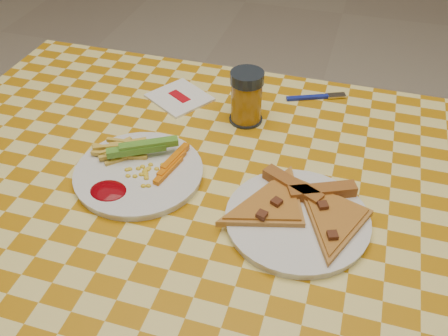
{
  "coord_description": "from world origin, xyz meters",
  "views": [
    {
      "loc": [
        0.16,
        -0.6,
        1.35
      ],
      "look_at": [
        -0.03,
        0.05,
        0.78
      ],
      "focal_mm": 40.0,
      "sensor_mm": 36.0,
      "label": 1
    }
  ],
  "objects_px": {
    "plate_left": "(139,174)",
    "plate_right": "(297,220)",
    "drink_glass": "(247,98)",
    "table": "(234,228)"
  },
  "relations": [
    {
      "from": "table",
      "to": "plate_left",
      "type": "bearing_deg",
      "value": 178.32
    },
    {
      "from": "table",
      "to": "drink_glass",
      "type": "distance_m",
      "value": 0.27
    },
    {
      "from": "plate_left",
      "to": "drink_glass",
      "type": "bearing_deg",
      "value": 58.61
    },
    {
      "from": "drink_glass",
      "to": "plate_right",
      "type": "bearing_deg",
      "value": -59.22
    },
    {
      "from": "plate_right",
      "to": "drink_glass",
      "type": "bearing_deg",
      "value": 120.78
    },
    {
      "from": "plate_right",
      "to": "table",
      "type": "bearing_deg",
      "value": 166.67
    },
    {
      "from": "table",
      "to": "drink_glass",
      "type": "bearing_deg",
      "value": 100.05
    },
    {
      "from": "plate_left",
      "to": "drink_glass",
      "type": "xyz_separation_m",
      "value": [
        0.14,
        0.23,
        0.05
      ]
    },
    {
      "from": "plate_left",
      "to": "plate_right",
      "type": "xyz_separation_m",
      "value": [
        0.29,
        -0.03,
        0.0
      ]
    },
    {
      "from": "table",
      "to": "plate_right",
      "type": "height_order",
      "value": "plate_right"
    }
  ]
}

